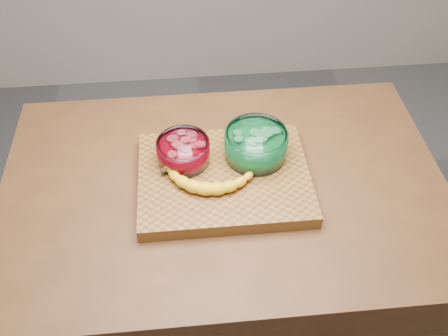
{
  "coord_description": "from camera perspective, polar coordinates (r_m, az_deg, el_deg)",
  "views": [
    {
      "loc": [
        -0.09,
        -0.9,
        1.89
      ],
      "look_at": [
        0.0,
        0.0,
        0.96
      ],
      "focal_mm": 40.0,
      "sensor_mm": 36.0,
      "label": 1
    }
  ],
  "objects": [
    {
      "name": "bowl_green",
      "position": [
        1.34,
        3.66,
        2.67
      ],
      "size": [
        0.17,
        0.17,
        0.08
      ],
      "color": "white",
      "rests_on": "cutting_board"
    },
    {
      "name": "cutting_board",
      "position": [
        1.33,
        0.0,
        -1.2
      ],
      "size": [
        0.45,
        0.35,
        0.04
      ],
      "primitive_type": "cube",
      "color": "brown",
      "rests_on": "counter"
    },
    {
      "name": "counter",
      "position": [
        1.7,
        0.0,
        -12.02
      ],
      "size": [
        1.2,
        0.8,
        0.9
      ],
      "primitive_type": "cube",
      "color": "#4F2E17",
      "rests_on": "ground"
    },
    {
      "name": "banana",
      "position": [
        1.28,
        -1.73,
        -1.08
      ],
      "size": [
        0.26,
        0.14,
        0.04
      ],
      "primitive_type": null,
      "color": "gold",
      "rests_on": "cutting_board"
    },
    {
      "name": "bowl_red",
      "position": [
        1.33,
        -4.67,
        1.9
      ],
      "size": [
        0.14,
        0.14,
        0.07
      ],
      "color": "white",
      "rests_on": "cutting_board"
    },
    {
      "name": "ground",
      "position": [
        2.1,
        0.0,
        -18.54
      ],
      "size": [
        3.5,
        3.5,
        0.0
      ],
      "primitive_type": "plane",
      "color": "#525256",
      "rests_on": "ground"
    }
  ]
}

